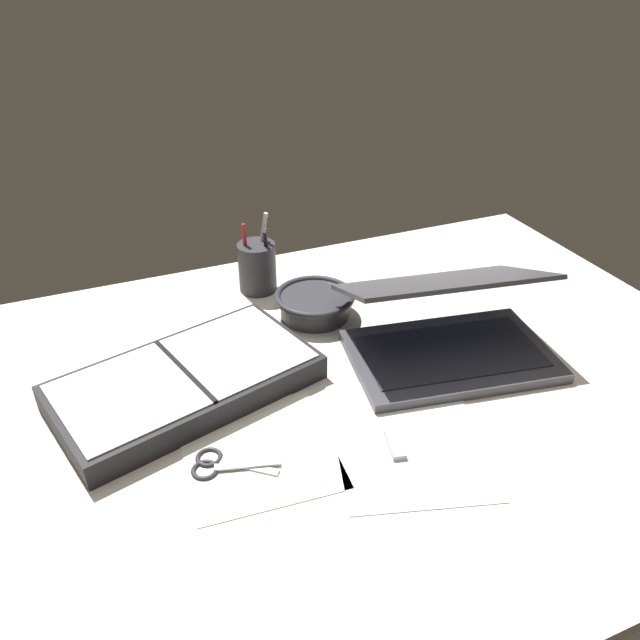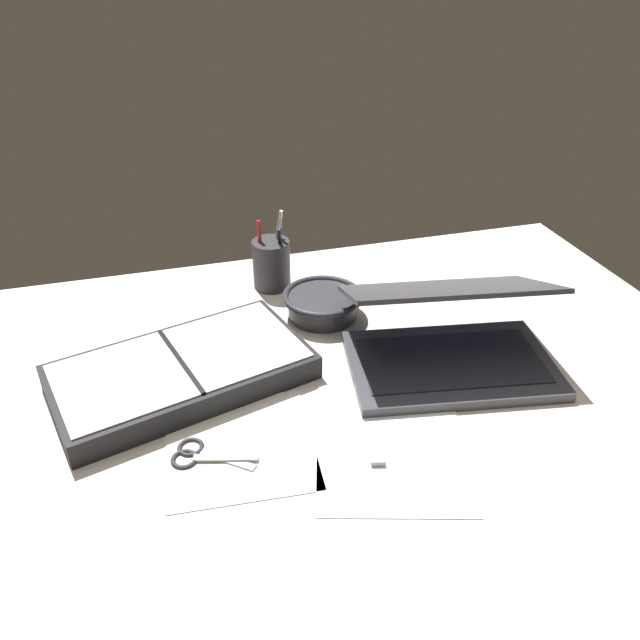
{
  "view_description": "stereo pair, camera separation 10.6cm",
  "coord_description": "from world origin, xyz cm",
  "px_view_note": "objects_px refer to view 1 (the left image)",
  "views": [
    {
      "loc": [
        -34.38,
        -73.29,
        65.81
      ],
      "look_at": [
        0.21,
        9.97,
        9.0
      ],
      "focal_mm": 35.0,
      "sensor_mm": 36.0,
      "label": 1
    },
    {
      "loc": [
        -24.32,
        -76.78,
        65.81
      ],
      "look_at": [
        0.21,
        9.97,
        9.0
      ],
      "focal_mm": 35.0,
      "sensor_mm": 36.0,
      "label": 2
    }
  ],
  "objects_px": {
    "planner": "(186,381)",
    "pen_cup": "(257,266)",
    "scissors": "(217,464)",
    "laptop": "(447,330)",
    "bowl": "(315,303)"
  },
  "relations": [
    {
      "from": "laptop",
      "to": "planner",
      "type": "height_order",
      "value": "laptop"
    },
    {
      "from": "pen_cup",
      "to": "bowl",
      "type": "bearing_deg",
      "value": -63.96
    },
    {
      "from": "bowl",
      "to": "scissors",
      "type": "relative_size",
      "value": 1.27
    },
    {
      "from": "pen_cup",
      "to": "laptop",
      "type": "bearing_deg",
      "value": -55.96
    },
    {
      "from": "scissors",
      "to": "laptop",
      "type": "bearing_deg",
      "value": 41.58
    },
    {
      "from": "planner",
      "to": "scissors",
      "type": "bearing_deg",
      "value": -104.64
    },
    {
      "from": "planner",
      "to": "bowl",
      "type": "bearing_deg",
      "value": 11.1
    },
    {
      "from": "planner",
      "to": "pen_cup",
      "type": "bearing_deg",
      "value": 37.59
    },
    {
      "from": "bowl",
      "to": "scissors",
      "type": "xyz_separation_m",
      "value": [
        -0.28,
        -0.32,
        -0.02
      ]
    },
    {
      "from": "laptop",
      "to": "pen_cup",
      "type": "bearing_deg",
      "value": 133.36
    },
    {
      "from": "pen_cup",
      "to": "planner",
      "type": "bearing_deg",
      "value": -126.92
    },
    {
      "from": "bowl",
      "to": "scissors",
      "type": "height_order",
      "value": "bowl"
    },
    {
      "from": "pen_cup",
      "to": "scissors",
      "type": "bearing_deg",
      "value": -114.42
    },
    {
      "from": "laptop",
      "to": "planner",
      "type": "distance_m",
      "value": 0.45
    },
    {
      "from": "planner",
      "to": "scissors",
      "type": "height_order",
      "value": "planner"
    }
  ]
}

